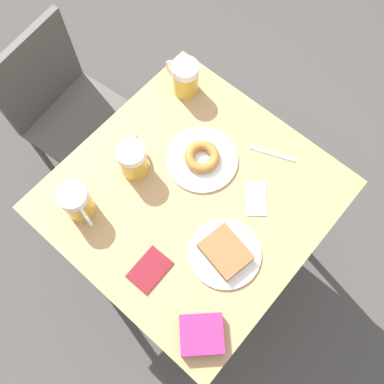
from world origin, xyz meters
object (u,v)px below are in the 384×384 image
Objects in this scene: plate_with_cake at (225,253)px; beer_mug_right at (185,78)px; passport_near_edge at (150,270)px; beer_mug_left at (133,159)px; plate_with_donut at (202,158)px; chair at (64,105)px; napkin_folded at (256,199)px; beer_mug_center at (77,203)px; blue_pouch at (202,335)px; fork at (273,154)px.

plate_with_cake is 0.62m from beer_mug_right.
plate_with_cake is at bearing -36.70° from passport_near_edge.
plate_with_cake is 0.42m from beer_mug_left.
plate_with_donut is at bearing 17.46° from passport_near_edge.
plate_with_cake is at bearing -94.09° from beer_mug_left.
napkin_folded is at bearing -89.70° from chair.
blue_pouch is (-0.04, -0.54, -0.04)m from beer_mug_center.
fork is (0.34, -0.32, -0.07)m from beer_mug_left.
beer_mug_right is (0.27, -0.45, 0.31)m from chair.
plate_with_cake is at bearing -127.18° from beer_mug_right.
fork is at bearing 14.62° from plate_with_cake.
napkin_folded is (0.21, 0.04, -0.01)m from plate_with_cake.
beer_mug_center is at bearing 85.86° from blue_pouch.
beer_mug_center is 0.57m from beer_mug_right.
plate_with_donut is 0.56m from blue_pouch.
plate_with_donut is 1.75× the size of beer_mug_right.
beer_mug_left is (-0.17, 0.15, 0.05)m from plate_with_donut.
plate_with_cake is at bearing -169.24° from napkin_folded.
beer_mug_left is 0.42m from napkin_folded.
passport_near_edge is 0.77× the size of blue_pouch.
beer_mug_right is at bearing 52.82° from plate_with_cake.
chair is 3.80× the size of plate_with_cake.
beer_mug_center is at bearing 148.82° from fork.
beer_mug_left is 1.01× the size of napkin_folded.
plate_with_donut is at bearing -127.43° from beer_mug_right.
beer_mug_center reaches higher than fork.
napkin_folded is at bearing 17.85° from blue_pouch.
plate_with_cake reaches higher than fork.
beer_mug_center is 1.04× the size of napkin_folded.
beer_mug_left is (-0.07, -0.54, 0.31)m from chair.
beer_mug_center reaches higher than chair.
beer_mug_left is 0.97× the size of beer_mug_center.
plate_with_cake is at bearing 23.80° from blue_pouch.
beer_mug_center is (-0.39, 0.18, 0.05)m from plate_with_donut.
beer_mug_center is 0.90× the size of fork.
chair is at bearing 107.63° from fork.
plate_with_donut is at bearing -24.32° from beer_mug_center.
blue_pouch is at bearing -161.77° from fork.
blue_pouch is (-0.43, -0.37, 0.01)m from plate_with_donut.
plate_with_donut is 0.41m from passport_near_edge.
plate_with_cake is 0.21m from napkin_folded.
blue_pouch is (-0.23, -0.10, 0.01)m from plate_with_cake.
beer_mug_right reaches higher than napkin_folded.
blue_pouch reaches higher than passport_near_edge.
chair is 0.67m from beer_mug_center.
blue_pouch is at bearing -116.76° from beer_mug_left.
beer_mug_center reaches higher than plate_with_cake.
beer_mug_left reaches higher than napkin_folded.
fork is at bearing -31.18° from beer_mug_center.
plate_with_cake is 1.62× the size of beer_mug_right.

